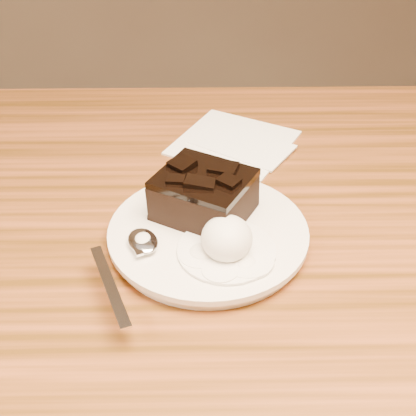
{
  "coord_description": "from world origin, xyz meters",
  "views": [
    {
      "loc": [
        -0.03,
        -0.5,
        1.16
      ],
      "look_at": [
        -0.03,
        -0.0,
        0.79
      ],
      "focal_mm": 48.75,
      "sensor_mm": 36.0,
      "label": 1
    }
  ],
  "objects_px": {
    "plate": "(208,235)",
    "spoon": "(143,242)",
    "napkin": "(234,142)",
    "brownie": "(204,197)",
    "ice_cream_scoop": "(227,238)"
  },
  "relations": [
    {
      "from": "plate",
      "to": "spoon",
      "type": "height_order",
      "value": "spoon"
    },
    {
      "from": "brownie",
      "to": "spoon",
      "type": "distance_m",
      "value": 0.09
    },
    {
      "from": "brownie",
      "to": "plate",
      "type": "bearing_deg",
      "value": -81.67
    },
    {
      "from": "plate",
      "to": "spoon",
      "type": "bearing_deg",
      "value": -158.13
    },
    {
      "from": "plate",
      "to": "brownie",
      "type": "xyz_separation_m",
      "value": [
        -0.0,
        0.03,
        0.03
      ]
    },
    {
      "from": "brownie",
      "to": "ice_cream_scoop",
      "type": "bearing_deg",
      "value": -71.32
    },
    {
      "from": "spoon",
      "to": "plate",
      "type": "bearing_deg",
      "value": 0.42
    },
    {
      "from": "plate",
      "to": "napkin",
      "type": "relative_size",
      "value": 1.48
    },
    {
      "from": "plate",
      "to": "brownie",
      "type": "distance_m",
      "value": 0.04
    },
    {
      "from": "spoon",
      "to": "napkin",
      "type": "height_order",
      "value": "spoon"
    },
    {
      "from": "brownie",
      "to": "ice_cream_scoop",
      "type": "distance_m",
      "value": 0.07
    },
    {
      "from": "brownie",
      "to": "napkin",
      "type": "bearing_deg",
      "value": 76.8
    },
    {
      "from": "spoon",
      "to": "napkin",
      "type": "distance_m",
      "value": 0.27
    },
    {
      "from": "brownie",
      "to": "spoon",
      "type": "bearing_deg",
      "value": -139.2
    },
    {
      "from": "spoon",
      "to": "ice_cream_scoop",
      "type": "bearing_deg",
      "value": -28.61
    }
  ]
}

